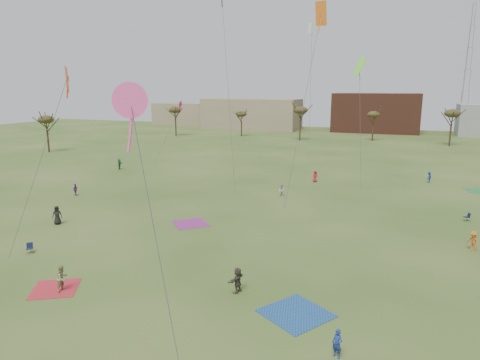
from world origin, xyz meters
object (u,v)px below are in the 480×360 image
(flyer_near_right, at_px, (337,344))
(camp_chair_left, at_px, (30,250))
(camp_chair_right, at_px, (467,219))
(radio_tower, at_px, (467,69))

(flyer_near_right, relative_size, camp_chair_left, 1.81)
(flyer_near_right, bearing_deg, camp_chair_left, -165.25)
(camp_chair_right, xyz_separation_m, radio_tower, (9.64, 99.78, 18.95))
(camp_chair_right, bearing_deg, radio_tower, 152.15)
(flyer_near_right, height_order, camp_chair_left, flyer_near_right)
(flyer_near_right, relative_size, radio_tower, 0.04)
(flyer_near_right, relative_size, camp_chair_right, 1.81)
(camp_chair_left, distance_m, camp_chair_right, 42.41)
(flyer_near_right, bearing_deg, camp_chair_right, 98.02)
(flyer_near_right, height_order, radio_tower, radio_tower)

